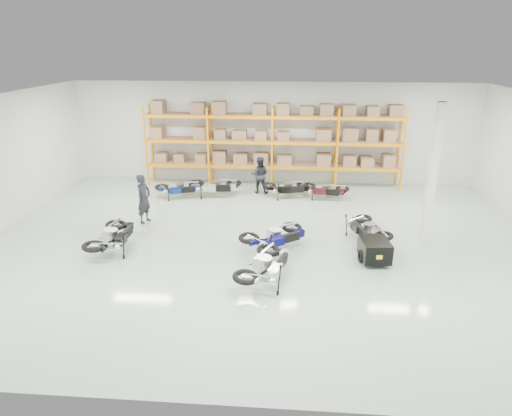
# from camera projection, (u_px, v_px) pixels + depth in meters

# --- Properties ---
(room) EXTENTS (18.00, 18.00, 18.00)m
(room) POSITION_uv_depth(u_px,v_px,m) (263.00, 177.00, 13.96)
(room) COLOR #A5B8A7
(room) RESTS_ON ground
(pallet_rack) EXTENTS (11.28, 0.98, 3.62)m
(pallet_rack) POSITION_uv_depth(u_px,v_px,m) (273.00, 135.00, 19.99)
(pallet_rack) COLOR orange
(pallet_rack) RESTS_ON ground
(structural_column) EXTENTS (0.25, 0.25, 4.50)m
(structural_column) POSITION_uv_depth(u_px,v_px,m) (432.00, 176.00, 14.04)
(structural_column) COLOR white
(structural_column) RESTS_ON ground
(moto_blue_centre) EXTENTS (2.13, 1.93, 1.26)m
(moto_blue_centre) POSITION_uv_depth(u_px,v_px,m) (275.00, 232.00, 14.12)
(moto_blue_centre) COLOR #0A074F
(moto_blue_centre) RESTS_ON ground
(moto_silver_left) EXTENTS (1.56, 2.24, 1.32)m
(moto_silver_left) POSITION_uv_depth(u_px,v_px,m) (266.00, 261.00, 12.22)
(moto_silver_left) COLOR #B5B8BC
(moto_silver_left) RESTS_ON ground
(moto_black_far_left) EXTENTS (1.05, 2.03, 1.29)m
(moto_black_far_left) POSITION_uv_depth(u_px,v_px,m) (113.00, 232.00, 14.07)
(moto_black_far_left) COLOR black
(moto_black_far_left) RESTS_ON ground
(moto_touring_right) EXTENTS (1.37, 1.97, 1.16)m
(moto_touring_right) POSITION_uv_depth(u_px,v_px,m) (367.00, 225.00, 14.80)
(moto_touring_right) COLOR black
(moto_touring_right) RESTS_ON ground
(trailer) EXTENTS (0.89, 1.70, 0.70)m
(trailer) POSITION_uv_depth(u_px,v_px,m) (375.00, 250.00, 13.35)
(trailer) COLOR black
(trailer) RESTS_ON ground
(moto_back_a) EXTENTS (1.87, 1.31, 1.09)m
(moto_back_a) POSITION_uv_depth(u_px,v_px,m) (179.00, 185.00, 18.93)
(moto_back_a) COLOR navy
(moto_back_a) RESTS_ON ground
(moto_back_b) EXTENTS (1.96, 1.09, 1.23)m
(moto_back_b) POSITION_uv_depth(u_px,v_px,m) (215.00, 183.00, 19.08)
(moto_back_b) COLOR #A9AFB3
(moto_back_b) RESTS_ON ground
(moto_back_c) EXTENTS (1.89, 1.21, 1.13)m
(moto_back_c) POSITION_uv_depth(u_px,v_px,m) (288.00, 185.00, 18.96)
(moto_back_c) COLOR black
(moto_back_c) RESTS_ON ground
(moto_back_d) EXTENTS (1.78, 1.08, 1.08)m
(moto_back_d) POSITION_uv_depth(u_px,v_px,m) (325.00, 187.00, 18.76)
(moto_back_d) COLOR #3E0C14
(moto_back_d) RESTS_ON ground
(person_left) EXTENTS (0.61, 0.75, 1.78)m
(person_left) POSITION_uv_depth(u_px,v_px,m) (144.00, 199.00, 16.20)
(person_left) COLOR black
(person_left) RESTS_ON ground
(person_back) EXTENTS (0.79, 0.63, 1.58)m
(person_back) POSITION_uv_depth(u_px,v_px,m) (260.00, 175.00, 19.41)
(person_back) COLOR black
(person_back) RESTS_ON ground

